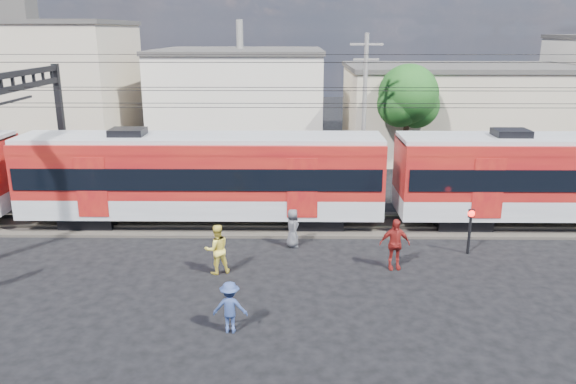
% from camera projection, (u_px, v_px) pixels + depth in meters
% --- Properties ---
extents(ground, '(120.00, 120.00, 0.00)m').
position_uv_depth(ground, '(228.00, 308.00, 18.08)').
color(ground, black).
rests_on(ground, ground).
extents(track_bed, '(70.00, 3.40, 0.12)m').
position_uv_depth(track_bed, '(248.00, 224.00, 25.75)').
color(track_bed, '#2D2823').
rests_on(track_bed, ground).
extents(rail_near, '(70.00, 0.12, 0.12)m').
position_uv_depth(rail_near, '(247.00, 227.00, 25.00)').
color(rail_near, '#59544C').
rests_on(rail_near, track_bed).
extents(rail_far, '(70.00, 0.12, 0.12)m').
position_uv_depth(rail_far, '(249.00, 216.00, 26.44)').
color(rail_far, '#59544C').
rests_on(rail_far, track_bed).
extents(commuter_train, '(50.30, 3.08, 4.17)m').
position_uv_depth(commuter_train, '(207.00, 175.00, 25.12)').
color(commuter_train, black).
rests_on(commuter_train, ground).
extents(catenary, '(70.00, 9.30, 7.52)m').
position_uv_depth(catenary, '(48.00, 113.00, 24.45)').
color(catenary, black).
rests_on(catenary, ground).
extents(building_west, '(14.28, 10.20, 9.30)m').
position_uv_depth(building_west, '(27.00, 88.00, 40.05)').
color(building_west, tan).
rests_on(building_west, ground).
extents(building_midwest, '(12.24, 12.24, 7.30)m').
position_uv_depth(building_midwest, '(241.00, 98.00, 43.03)').
color(building_midwest, beige).
rests_on(building_midwest, ground).
extents(building_mideast, '(16.32, 10.20, 6.30)m').
position_uv_depth(building_mideast, '(461.00, 110.00, 40.10)').
color(building_mideast, tan).
rests_on(building_mideast, ground).
extents(utility_pole_mid, '(1.80, 0.24, 8.50)m').
position_uv_depth(utility_pole_mid, '(364.00, 107.00, 31.16)').
color(utility_pole_mid, slate).
rests_on(utility_pole_mid, ground).
extents(tree_near, '(3.82, 3.64, 6.72)m').
position_uv_depth(tree_near, '(411.00, 98.00, 34.06)').
color(tree_near, '#382619').
rests_on(tree_near, ground).
extents(pedestrian_b, '(1.11, 1.00, 1.88)m').
position_uv_depth(pedestrian_b, '(217.00, 249.00, 20.45)').
color(pedestrian_b, yellow).
rests_on(pedestrian_b, ground).
extents(pedestrian_c, '(1.05, 0.63, 1.59)m').
position_uv_depth(pedestrian_c, '(230.00, 307.00, 16.46)').
color(pedestrian_c, navy).
rests_on(pedestrian_c, ground).
extents(pedestrian_d, '(1.18, 0.56, 1.96)m').
position_uv_depth(pedestrian_d, '(395.00, 244.00, 20.84)').
color(pedestrian_d, maroon).
rests_on(pedestrian_d, ground).
extents(pedestrian_e, '(0.71, 0.90, 1.62)m').
position_uv_depth(pedestrian_e, '(293.00, 228.00, 23.02)').
color(pedestrian_e, '#47474B').
rests_on(pedestrian_e, ground).
extents(crossing_signal, '(0.27, 0.27, 1.87)m').
position_uv_depth(crossing_signal, '(470.00, 223.00, 22.14)').
color(crossing_signal, black).
rests_on(crossing_signal, ground).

